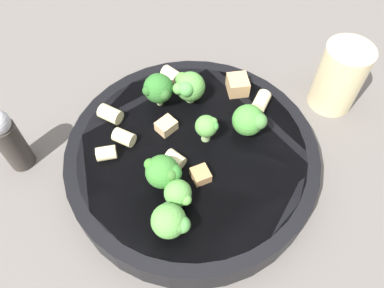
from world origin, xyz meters
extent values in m
plane|color=#5B5651|center=(0.00, 0.00, 0.00)|extent=(2.00, 2.00, 0.00)
cylinder|color=black|center=(0.00, 0.00, 0.02)|extent=(0.29, 0.29, 0.04)
cylinder|color=beige|center=(0.00, 0.00, 0.04)|extent=(0.27, 0.27, 0.01)
torus|color=black|center=(0.00, 0.00, 0.04)|extent=(0.29, 0.29, 0.00)
cylinder|color=#9EC175|center=(0.04, 0.03, 0.05)|extent=(0.01, 0.01, 0.01)
sphere|color=#387A2D|center=(0.04, 0.03, 0.06)|extent=(0.04, 0.04, 0.04)
sphere|color=#3A7929|center=(0.05, 0.03, 0.07)|extent=(0.01, 0.01, 0.01)
sphere|color=#386C29|center=(0.03, 0.04, 0.07)|extent=(0.01, 0.01, 0.01)
sphere|color=#357E2E|center=(0.03, 0.04, 0.07)|extent=(0.02, 0.02, 0.02)
cylinder|color=#9EC175|center=(0.02, -0.08, 0.05)|extent=(0.01, 0.01, 0.02)
sphere|color=#2D6B28|center=(0.02, -0.08, 0.07)|extent=(0.04, 0.04, 0.04)
sphere|color=#295B23|center=(0.04, -0.07, 0.07)|extent=(0.01, 0.01, 0.01)
sphere|color=#2F5D26|center=(0.02, -0.06, 0.07)|extent=(0.02, 0.02, 0.02)
cylinder|color=#93B766|center=(0.05, 0.09, 0.04)|extent=(0.01, 0.01, 0.01)
sphere|color=#569942|center=(0.05, 0.09, 0.06)|extent=(0.04, 0.04, 0.04)
sphere|color=#4E8844|center=(0.04, 0.08, 0.06)|extent=(0.01, 0.01, 0.01)
sphere|color=#4A8439|center=(0.04, 0.10, 0.06)|extent=(0.02, 0.02, 0.02)
sphere|color=#4E9345|center=(0.03, 0.10, 0.06)|extent=(0.02, 0.02, 0.02)
cylinder|color=#93B766|center=(-0.07, -0.01, 0.05)|extent=(0.01, 0.01, 0.01)
sphere|color=#478E38|center=(-0.07, -0.01, 0.06)|extent=(0.04, 0.04, 0.04)
sphere|color=#488538|center=(-0.08, 0.00, 0.07)|extent=(0.01, 0.01, 0.01)
sphere|color=#477D3A|center=(-0.08, 0.00, 0.07)|extent=(0.02, 0.02, 0.02)
cylinder|color=#9EC175|center=(-0.02, -0.01, 0.05)|extent=(0.01, 0.01, 0.02)
sphere|color=#569942|center=(-0.02, -0.01, 0.06)|extent=(0.03, 0.03, 0.03)
sphere|color=#589842|center=(-0.03, -0.01, 0.07)|extent=(0.01, 0.01, 0.01)
sphere|color=#499D45|center=(-0.03, -0.01, 0.07)|extent=(0.01, 0.01, 0.01)
cylinder|color=#84AD60|center=(-0.02, -0.07, 0.05)|extent=(0.01, 0.01, 0.01)
sphere|color=#569942|center=(-0.02, -0.07, 0.06)|extent=(0.04, 0.04, 0.04)
sphere|color=#579E45|center=(0.00, -0.07, 0.07)|extent=(0.01, 0.01, 0.01)
sphere|color=#4D9645|center=(-0.01, -0.06, 0.07)|extent=(0.02, 0.02, 0.02)
sphere|color=#519938|center=(-0.01, -0.08, 0.07)|extent=(0.02, 0.02, 0.02)
cylinder|color=#93B766|center=(0.03, 0.06, 0.04)|extent=(0.01, 0.01, 0.01)
sphere|color=#569942|center=(0.03, 0.06, 0.06)|extent=(0.03, 0.03, 0.03)
sphere|color=#58873F|center=(0.03, 0.05, 0.06)|extent=(0.01, 0.01, 0.01)
sphere|color=#5A9F41|center=(0.02, 0.07, 0.06)|extent=(0.01, 0.01, 0.01)
cylinder|color=beige|center=(-0.10, -0.04, 0.05)|extent=(0.03, 0.03, 0.02)
cylinder|color=beige|center=(0.07, -0.03, 0.05)|extent=(0.03, 0.03, 0.02)
cylinder|color=beige|center=(0.00, -0.11, 0.05)|extent=(0.03, 0.03, 0.02)
cylinder|color=beige|center=(0.02, 0.01, 0.05)|extent=(0.02, 0.03, 0.01)
cylinder|color=beige|center=(0.09, -0.07, 0.05)|extent=(0.03, 0.03, 0.02)
cylinder|color=beige|center=(0.10, -0.01, 0.05)|extent=(0.02, 0.02, 0.02)
cube|color=tan|center=(0.02, -0.04, 0.05)|extent=(0.03, 0.03, 0.01)
cube|color=tan|center=(-0.08, -0.08, 0.05)|extent=(0.03, 0.03, 0.02)
cube|color=#A87A4C|center=(0.00, 0.04, 0.05)|extent=(0.02, 0.02, 0.01)
cylinder|color=beige|center=(-0.21, -0.06, 0.05)|extent=(0.06, 0.06, 0.09)
cylinder|color=beige|center=(-0.21, -0.06, 0.03)|extent=(0.05, 0.05, 0.06)
cylinder|color=#332D28|center=(0.20, -0.06, 0.04)|extent=(0.03, 0.03, 0.07)
camera|label=1|loc=(0.06, 0.23, 0.40)|focal=35.00mm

